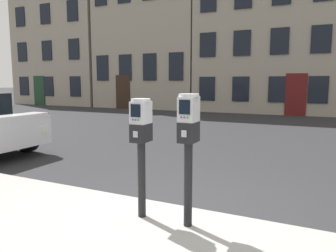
% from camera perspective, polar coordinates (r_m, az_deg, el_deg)
% --- Properties ---
extents(ground_plane, '(160.00, 160.00, 0.00)m').
position_cam_1_polar(ground_plane, '(4.16, 1.45, -16.36)').
color(ground_plane, '#28282B').
extents(parking_meter_near_kerb, '(0.22, 0.25, 1.37)m').
position_cam_1_polar(parking_meter_near_kerb, '(3.72, -4.68, -1.80)').
color(parking_meter_near_kerb, black).
rests_on(parking_meter_near_kerb, sidewalk_slab).
extents(parking_meter_twin_adjacent, '(0.22, 0.25, 1.43)m').
position_cam_1_polar(parking_meter_twin_adjacent, '(3.46, 3.57, -1.79)').
color(parking_meter_twin_adjacent, black).
rests_on(parking_meter_twin_adjacent, sidewalk_slab).
extents(townhouse_brick_corner, '(7.32, 5.74, 9.94)m').
position_cam_1_polar(townhouse_brick_corner, '(27.26, -15.99, 14.33)').
color(townhouse_brick_corner, '#9E9384').
rests_on(townhouse_brick_corner, ground_plane).
extents(townhouse_green_painted, '(6.94, 6.59, 13.96)m').
position_cam_1_polar(townhouse_green_painted, '(23.84, -1.19, 20.53)').
color(townhouse_green_painted, '#9E9384').
rests_on(townhouse_green_painted, ground_plane).
extents(townhouse_grey_stucco, '(7.51, 5.89, 9.52)m').
position_cam_1_polar(townhouse_grey_stucco, '(20.84, 17.31, 15.84)').
color(townhouse_grey_stucco, '#9E9384').
rests_on(townhouse_grey_stucco, ground_plane).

